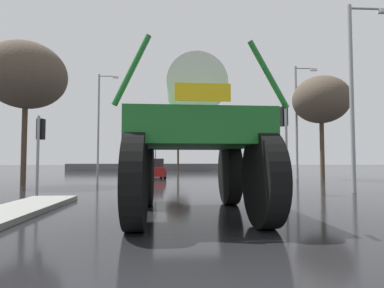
% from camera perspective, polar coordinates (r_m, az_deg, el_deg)
% --- Properties ---
extents(ground_plane, '(120.00, 120.00, 0.00)m').
position_cam_1_polar(ground_plane, '(19.91, -1.95, -7.13)').
color(ground_plane, black).
extents(oversize_sprayer, '(3.73, 5.59, 4.05)m').
position_cam_1_polar(oversize_sprayer, '(8.03, 0.27, 0.78)').
color(oversize_sprayer, black).
rests_on(oversize_sprayer, ground).
extents(sedan_ahead, '(2.34, 4.30, 1.52)m').
position_cam_1_polar(sedan_ahead, '(24.24, -7.52, -4.67)').
color(sedan_ahead, maroon).
rests_on(sedan_ahead, ground).
extents(traffic_signal_near_left, '(0.24, 0.54, 3.21)m').
position_cam_1_polar(traffic_signal_near_left, '(13.64, -26.87, 1.06)').
color(traffic_signal_near_left, gray).
rests_on(traffic_signal_near_left, ground).
extents(traffic_signal_near_right, '(0.24, 0.54, 3.81)m').
position_cam_1_polar(traffic_signal_near_right, '(13.32, 17.18, 2.90)').
color(traffic_signal_near_right, gray).
rests_on(traffic_signal_near_right, ground).
extents(traffic_signal_far_left, '(0.24, 0.55, 4.16)m').
position_cam_1_polar(traffic_signal_far_left, '(28.05, -6.91, 0.32)').
color(traffic_signal_far_left, gray).
rests_on(traffic_signal_far_left, ground).
extents(streetlight_near_right, '(1.96, 0.24, 8.42)m').
position_cam_1_polar(streetlight_near_right, '(15.40, 28.47, 9.47)').
color(streetlight_near_right, gray).
rests_on(streetlight_near_right, ground).
extents(streetlight_far_left, '(1.86, 0.24, 9.39)m').
position_cam_1_polar(streetlight_far_left, '(29.16, -17.10, 4.47)').
color(streetlight_far_left, gray).
rests_on(streetlight_far_left, ground).
extents(streetlight_far_right, '(1.76, 0.24, 8.61)m').
position_cam_1_polar(streetlight_far_right, '(24.38, 19.45, 4.99)').
color(streetlight_far_right, gray).
rests_on(streetlight_far_right, ground).
extents(bare_tree_left, '(4.39, 4.39, 8.03)m').
position_cam_1_polar(bare_tree_left, '(19.63, -28.98, 11.27)').
color(bare_tree_left, '#473828').
rests_on(bare_tree_left, ground).
extents(bare_tree_right, '(4.07, 4.07, 7.56)m').
position_cam_1_polar(bare_tree_right, '(24.18, 23.29, 7.67)').
color(bare_tree_right, '#473828').
rests_on(bare_tree_right, ground).
extents(bare_tree_far_center, '(3.23, 3.23, 6.06)m').
position_cam_1_polar(bare_tree_far_center, '(38.04, -2.65, 1.91)').
color(bare_tree_far_center, '#473828').
rests_on(bare_tree_far_center, ground).
extents(roadside_barrier, '(28.78, 0.24, 0.90)m').
position_cam_1_polar(roadside_barrier, '(38.83, -2.48, -4.42)').
color(roadside_barrier, '#59595B').
rests_on(roadside_barrier, ground).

